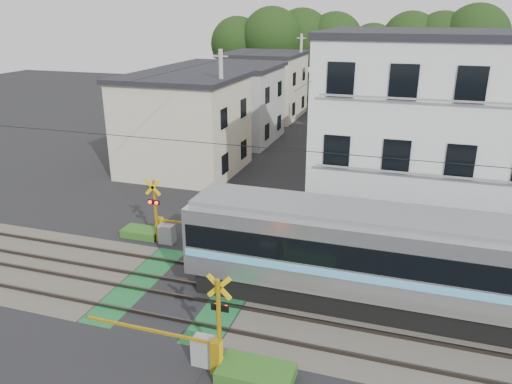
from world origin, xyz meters
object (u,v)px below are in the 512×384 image
(crossing_signal_near, at_px, (206,345))
(crossing_signal_far, at_px, (165,228))
(apartment_block, at_px, (428,133))
(pedestrian, at_px, (338,126))
(commuter_train, at_px, (438,266))

(crossing_signal_near, height_order, crossing_signal_far, same)
(crossing_signal_near, xyz_separation_m, apartment_block, (5.91, 13.15, 3.94))
(pedestrian, bearing_deg, apartment_block, 103.74)
(crossing_signal_near, distance_m, pedestrian, 30.29)
(apartment_block, height_order, pedestrian, apartment_block)
(crossing_signal_near, bearing_deg, apartment_block, 65.78)
(crossing_signal_far, height_order, pedestrian, crossing_signal_far)
(crossing_signal_near, relative_size, apartment_block, 0.46)
(pedestrian, bearing_deg, commuter_train, 98.34)
(crossing_signal_far, distance_m, apartment_block, 13.14)
(commuter_train, distance_m, apartment_block, 8.74)
(crossing_signal_far, bearing_deg, commuter_train, -11.86)
(crossing_signal_far, xyz_separation_m, pedestrian, (4.30, 22.97, 0.20))
(apartment_block, relative_size, pedestrian, 5.58)
(pedestrian, bearing_deg, crossing_signal_near, 83.78)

